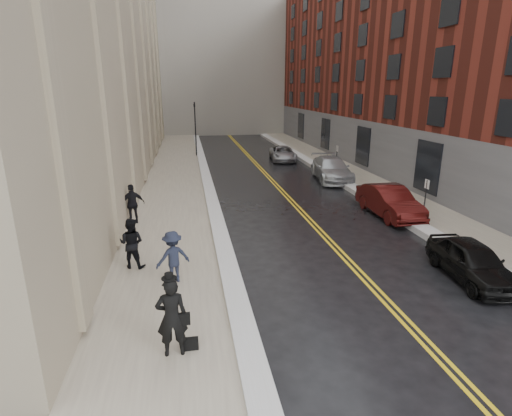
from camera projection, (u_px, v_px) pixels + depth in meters
name	position (u px, v px, depth m)	size (l,w,h in m)	color
ground	(324.00, 331.00, 11.07)	(160.00, 160.00, 0.00)	black
sidewalk_left	(173.00, 193.00, 25.40)	(4.00, 64.00, 0.15)	gray
sidewalk_right	(372.00, 184.00, 27.61)	(3.00, 64.00, 0.15)	gray
lane_stripe_a	(278.00, 189.00, 26.55)	(0.12, 64.00, 0.01)	gold
lane_stripe_b	(282.00, 189.00, 26.59)	(0.12, 64.00, 0.01)	gold
snow_ridge_left	(209.00, 190.00, 25.76)	(0.70, 60.80, 0.26)	silver
snow_ridge_right	(346.00, 184.00, 27.28)	(0.85, 60.80, 0.30)	silver
building_right	(439.00, 56.00, 33.02)	(14.00, 50.00, 18.00)	maroon
traffic_signal	(195.00, 125.00, 38.05)	(0.18, 0.15, 5.20)	black
parking_sign_near	(425.00, 197.00, 19.51)	(0.06, 0.35, 2.23)	black
parking_sign_far	(337.00, 157.00, 30.83)	(0.06, 0.35, 2.23)	black
car_black	(472.00, 261.00, 13.89)	(1.63, 4.04, 1.38)	black
car_maroon	(389.00, 201.00, 20.82)	(1.67, 4.80, 1.58)	#400C0B
car_silver_near	(332.00, 169.00, 28.99)	(2.29, 5.64, 1.64)	#AFB3B8
car_silver_far	(283.00, 154.00, 36.82)	(2.17, 4.71, 1.31)	#A3A4AB
pedestrian_main	(172.00, 317.00, 9.61)	(0.75, 0.49, 2.06)	black
pedestrian_a	(131.00, 243.00, 14.45)	(0.91, 0.71, 1.87)	black
pedestrian_b	(173.00, 257.00, 13.36)	(1.16, 0.67, 1.80)	#1B2032
pedestrian_c	(133.00, 204.00, 19.17)	(1.14, 0.47, 1.94)	black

